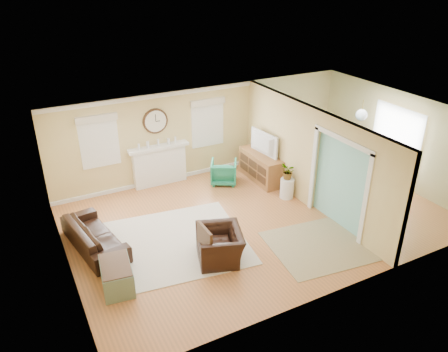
{
  "coord_description": "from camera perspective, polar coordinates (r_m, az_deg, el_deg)",
  "views": [
    {
      "loc": [
        -5.04,
        -7.83,
        5.71
      ],
      "look_at": [
        -0.8,
        0.3,
        1.2
      ],
      "focal_mm": 35.0,
      "sensor_mm": 36.0,
      "label": 1
    }
  ],
  "objects": [
    {
      "name": "garden_stool",
      "position": [
        11.78,
        8.22,
        -1.59
      ],
      "size": [
        0.37,
        0.37,
        0.54
      ],
      "primitive_type": "cylinder",
      "color": "white",
      "rests_on": "floor"
    },
    {
      "name": "tv",
      "position": [
        12.31,
        4.85,
        4.24
      ],
      "size": [
        0.27,
        1.14,
        0.65
      ],
      "primitive_type": "imported",
      "rotation": [
        0.0,
        0.0,
        1.68
      ],
      "color": "black",
      "rests_on": "credenza"
    },
    {
      "name": "dining_chair_s",
      "position": [
        11.56,
        18.69,
        -1.92
      ],
      "size": [
        0.41,
        0.41,
        0.91
      ],
      "color": "slate",
      "rests_on": "floor"
    },
    {
      "name": "window_right",
      "position": [
        12.59,
        -2.18,
        7.4
      ],
      "size": [
        1.05,
        0.13,
        1.42
      ],
      "color": "white",
      "rests_on": "wall_back"
    },
    {
      "name": "dining_chair_n",
      "position": [
        12.84,
        12.12,
        2.17
      ],
      "size": [
        0.56,
        0.56,
        1.04
      ],
      "color": "slate",
      "rests_on": "floor"
    },
    {
      "name": "dining_chair_w",
      "position": [
        11.83,
        12.63,
        -0.33
      ],
      "size": [
        0.49,
        0.49,
        0.94
      ],
      "color": "white",
      "rests_on": "floor"
    },
    {
      "name": "green_chair",
      "position": [
        12.42,
        -0.04,
        0.53
      ],
      "size": [
        0.98,
        0.99,
        0.66
      ],
      "primitive_type": "imported",
      "rotation": [
        0.0,
        0.0,
        2.62
      ],
      "color": "#136443",
      "rests_on": "floor"
    },
    {
      "name": "trunk",
      "position": [
        8.88,
        -13.85,
        -12.52
      ],
      "size": [
        0.68,
        0.99,
        0.53
      ],
      "color": "gray",
      "rests_on": "floor"
    },
    {
      "name": "potted_plant",
      "position": [
        11.56,
        8.38,
        0.58
      ],
      "size": [
        0.48,
        0.51,
        0.45
      ],
      "primitive_type": "imported",
      "rotation": [
        0.0,
        0.0,
        4.34
      ],
      "color": "#337F33",
      "rests_on": "garden_stool"
    },
    {
      "name": "floor",
      "position": [
        10.92,
        4.47,
        -5.41
      ],
      "size": [
        9.0,
        9.0,
        0.0
      ],
      "primitive_type": "plane",
      "color": "#A36439",
      "rests_on": "ground"
    },
    {
      "name": "rug_grey",
      "position": [
        12.43,
        14.97,
        -2.09
      ],
      "size": [
        2.24,
        2.8,
        0.01
      ],
      "primitive_type": "cube",
      "color": "slate",
      "rests_on": "floor"
    },
    {
      "name": "wall_clock",
      "position": [
        12.0,
        -8.96,
        7.1
      ],
      "size": [
        0.7,
        0.07,
        0.7
      ],
      "color": "#472A16",
      "rests_on": "wall_back"
    },
    {
      "name": "fireplace",
      "position": [
        12.38,
        -8.43,
        1.51
      ],
      "size": [
        1.7,
        0.3,
        1.17
      ],
      "color": "white",
      "rests_on": "ground"
    },
    {
      "name": "dining_table",
      "position": [
        12.29,
        15.13,
        -0.82
      ],
      "size": [
        1.25,
        1.92,
        0.63
      ],
      "primitive_type": "imported",
      "rotation": [
        0.0,
        0.0,
        1.72
      ],
      "color": "#472A16",
      "rests_on": "floor"
    },
    {
      "name": "dining_chair_e",
      "position": [
        12.59,
        17.54,
        0.76
      ],
      "size": [
        0.43,
        0.43,
        0.95
      ],
      "color": "slate",
      "rests_on": "floor"
    },
    {
      "name": "wall_left",
      "position": [
        9.0,
        -20.5,
        -4.99
      ],
      "size": [
        0.02,
        6.0,
        2.6
      ],
      "primitive_type": "cube",
      "color": "tan",
      "rests_on": "ground"
    },
    {
      "name": "partition",
      "position": [
        11.3,
        10.51,
        3.07
      ],
      "size": [
        0.17,
        6.0,
        2.6
      ],
      "color": "tan",
      "rests_on": "ground"
    },
    {
      "name": "window_left",
      "position": [
        11.69,
        -16.06,
        4.86
      ],
      "size": [
        1.05,
        0.13,
        1.42
      ],
      "color": "white",
      "rests_on": "wall_back"
    },
    {
      "name": "wall_right",
      "position": [
        13.11,
        21.73,
        4.62
      ],
      "size": [
        0.02,
        6.0,
        2.6
      ],
      "primitive_type": "cube",
      "color": "tan",
      "rests_on": "ground"
    },
    {
      "name": "credenza",
      "position": [
        12.61,
        4.8,
        1.19
      ],
      "size": [
        0.55,
        1.61,
        0.8
      ],
      "color": "brown",
      "rests_on": "floor"
    },
    {
      "name": "pendant",
      "position": [
        11.76,
        17.51,
        7.61
      ],
      "size": [
        0.3,
        0.3,
        0.55
      ],
      "color": "gold",
      "rests_on": "ceiling"
    },
    {
      "name": "eames_chair",
      "position": [
        9.31,
        -0.54,
        -9.01
      ],
      "size": [
        1.2,
        1.28,
        0.68
      ],
      "primitive_type": "imported",
      "rotation": [
        0.0,
        0.0,
        -1.88
      ],
      "color": "black",
      "rests_on": "floor"
    },
    {
      "name": "wall_front",
      "position": [
        8.26,
        15.84,
        -7.22
      ],
      "size": [
        9.0,
        0.02,
        2.6
      ],
      "primitive_type": "cube",
      "color": "tan",
      "rests_on": "ground"
    },
    {
      "name": "sofa",
      "position": [
        10.09,
        -16.58,
        -7.47
      ],
      "size": [
        1.14,
        2.18,
        0.61
      ],
      "primitive_type": "imported",
      "rotation": [
        0.0,
        0.0,
        1.74
      ],
      "color": "black",
      "rests_on": "floor"
    },
    {
      "name": "wall_back",
      "position": [
        12.73,
        -2.45,
        5.9
      ],
      "size": [
        9.0,
        0.02,
        2.6
      ],
      "primitive_type": "cube",
      "color": "tan",
      "rests_on": "ground"
    },
    {
      "name": "rug_jute",
      "position": [
        10.15,
        12.74,
        -8.75
      ],
      "size": [
        2.53,
        2.16,
        0.01
      ],
      "primitive_type": "cube",
      "rotation": [
        0.0,
        0.0,
        -0.12
      ],
      "color": "tan",
      "rests_on": "floor"
    },
    {
      "name": "ceiling",
      "position": [
        9.82,
        5.0,
        7.62
      ],
      "size": [
        9.0,
        6.0,
        0.02
      ],
      "primitive_type": "cube",
      "color": "white",
      "rests_on": "wall_back"
    },
    {
      "name": "french_doors",
      "position": [
        13.14,
        21.45,
        3.78
      ],
      "size": [
        0.06,
        1.7,
        2.2
      ],
      "color": "white",
      "rests_on": "ground"
    },
    {
      "name": "rug_cream",
      "position": [
        10.02,
        -6.88,
        -8.71
      ],
      "size": [
        3.57,
        3.2,
        0.02
      ],
      "primitive_type": "cube",
      "rotation": [
        0.0,
        0.0,
        -0.13
      ],
      "color": "beige",
      "rests_on": "floor"
    }
  ]
}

